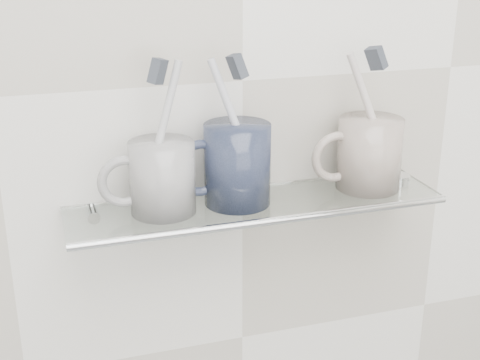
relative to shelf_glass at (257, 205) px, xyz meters
name	(u,v)px	position (x,y,z in m)	size (l,w,h in m)	color
wall_back	(243,81)	(0.00, 0.06, 0.15)	(2.50, 2.50, 0.00)	silver
shelf_glass	(257,205)	(0.00, 0.00, 0.00)	(0.50, 0.12, 0.01)	silver
shelf_rail	(271,221)	(0.00, -0.06, 0.00)	(0.01, 0.01, 0.50)	silver
bracket_left	(93,218)	(-0.21, 0.05, -0.01)	(0.02, 0.02, 0.03)	silver
bracket_right	(380,184)	(0.21, 0.05, -0.01)	(0.02, 0.02, 0.03)	silver
mug_left	(162,177)	(-0.12, 0.00, 0.05)	(0.08, 0.08, 0.09)	white
mug_left_handle	(124,181)	(-0.17, 0.00, 0.05)	(0.07, 0.07, 0.01)	white
toothbrush_left	(161,136)	(-0.12, 0.00, 0.10)	(0.01, 0.01, 0.19)	#BABABA
bristles_left	(158,71)	(-0.12, 0.00, 0.19)	(0.01, 0.02, 0.03)	#323740
mug_center	(237,164)	(-0.03, 0.00, 0.06)	(0.09, 0.09, 0.11)	black
mug_center_handle	(200,168)	(-0.07, 0.00, 0.06)	(0.08, 0.08, 0.01)	black
toothbrush_center	(237,129)	(-0.03, 0.00, 0.10)	(0.01, 0.01, 0.19)	silver
bristles_center	(237,66)	(-0.03, 0.00, 0.19)	(0.01, 0.02, 0.03)	#323740
mug_right	(369,154)	(0.17, 0.00, 0.05)	(0.09, 0.09, 0.10)	silver
mug_right_handle	(336,157)	(0.12, 0.00, 0.05)	(0.07, 0.07, 0.01)	silver
toothbrush_right	(372,117)	(0.17, 0.00, 0.10)	(0.01, 0.01, 0.19)	beige
bristles_right	(376,58)	(0.17, 0.00, 0.19)	(0.01, 0.02, 0.03)	#323740
chrome_cap	(398,179)	(0.21, 0.00, 0.01)	(0.03, 0.03, 0.01)	silver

